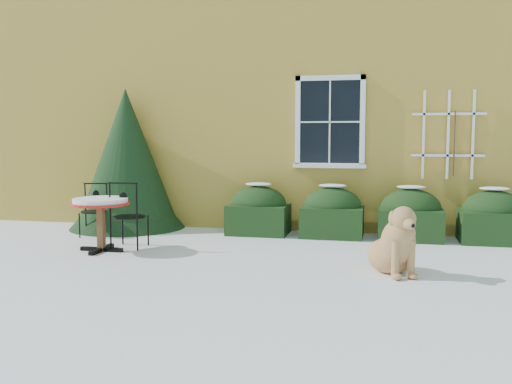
% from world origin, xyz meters
% --- Properties ---
extents(ground, '(80.00, 80.00, 0.00)m').
position_xyz_m(ground, '(0.00, 0.00, 0.00)').
color(ground, white).
rests_on(ground, ground).
extents(house, '(12.40, 8.40, 6.40)m').
position_xyz_m(house, '(0.00, 7.00, 3.22)').
color(house, gold).
rests_on(house, ground).
extents(hedge_row, '(4.95, 0.80, 0.91)m').
position_xyz_m(hedge_row, '(1.65, 2.55, 0.40)').
color(hedge_row, black).
rests_on(hedge_row, ground).
extents(evergreen_shrub, '(2.16, 2.16, 2.61)m').
position_xyz_m(evergreen_shrub, '(-2.87, 2.69, 1.05)').
color(evergreen_shrub, black).
rests_on(evergreen_shrub, ground).
extents(bistro_table, '(0.87, 0.87, 0.80)m').
position_xyz_m(bistro_table, '(-2.28, 0.52, 0.67)').
color(bistro_table, black).
rests_on(bistro_table, ground).
extents(patio_chair_near, '(0.50, 0.50, 1.04)m').
position_xyz_m(patio_chair_near, '(-1.98, 0.83, 0.52)').
color(patio_chair_near, black).
rests_on(patio_chair_near, ground).
extents(patio_chair_far, '(0.49, 0.48, 0.91)m').
position_xyz_m(patio_chair_far, '(-3.05, 1.73, 0.46)').
color(patio_chair_far, black).
rests_on(patio_chair_far, ground).
extents(dog, '(0.78, 0.99, 0.91)m').
position_xyz_m(dog, '(2.01, 0.01, 0.36)').
color(dog, tan).
rests_on(dog, ground).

